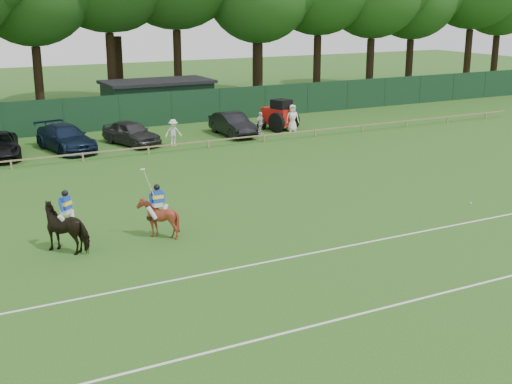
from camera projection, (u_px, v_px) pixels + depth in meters
ground at (281, 248)px, 25.86m from camera, size 160.00×160.00×0.00m
horse_dark at (67, 227)px, 25.44m from camera, size 2.16×2.22×1.80m
horse_chestnut at (158, 218)px, 26.91m from camera, size 1.32×1.48×1.58m
sedan_navy at (66, 138)px, 42.46m from camera, size 3.24×5.79×1.59m
hatch_grey at (131, 133)px, 44.17m from camera, size 3.18×4.94×1.56m
estate_black at (233, 124)px, 47.26m from camera, size 1.68×4.74×1.56m
spectator_left at (173, 133)px, 43.84m from camera, size 1.15×0.71×1.72m
spectator_mid at (260, 123)px, 47.47m from camera, size 1.01×0.80×1.60m
spectator_right at (292, 118)px, 48.54m from camera, size 1.06×0.82×1.94m
rider_dark at (66, 207)px, 25.23m from camera, size 0.78×0.74×1.41m
rider_chestnut at (157, 200)px, 26.71m from camera, size 0.94×0.57×2.05m
polo_ball at (471, 203)px, 31.43m from camera, size 0.09×0.09×0.09m
pitch_lines at (333, 280)px, 22.88m from camera, size 60.00×5.10×0.01m
pitch_rail at (132, 149)px, 41.07m from camera, size 62.10×0.10×0.50m
perimeter_fence at (92, 114)px, 48.52m from camera, size 92.08×0.08×2.50m
utility_shed at (158, 99)px, 53.69m from camera, size 8.40×4.40×3.04m
tree_row at (92, 114)px, 56.57m from camera, size 96.00×12.00×21.00m
tractor at (279, 115)px, 49.18m from camera, size 2.46×3.04×2.22m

